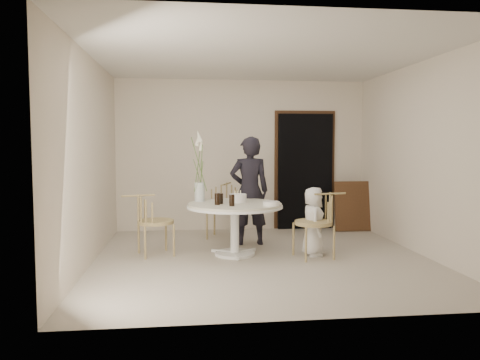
{
  "coord_description": "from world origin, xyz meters",
  "views": [
    {
      "loc": [
        -1.03,
        -6.17,
        1.55
      ],
      "look_at": [
        -0.27,
        0.3,
        1.05
      ],
      "focal_mm": 35.0,
      "sensor_mm": 36.0,
      "label": 1
    }
  ],
  "objects": [
    {
      "name": "boy",
      "position": [
        0.73,
        0.11,
        0.48
      ],
      "size": [
        0.36,
        0.5,
        0.96
      ],
      "primitive_type": "imported",
      "rotation": [
        0.0,
        0.0,
        1.45
      ],
      "color": "white",
      "rests_on": "ground"
    },
    {
      "name": "picture_frame",
      "position": [
        1.95,
        1.85,
        0.44
      ],
      "size": [
        0.67,
        0.21,
        0.89
      ],
      "primitive_type": "cube",
      "rotation": [
        -0.17,
        0.0,
        -0.02
      ],
      "color": "#50311B",
      "rests_on": "ground"
    },
    {
      "name": "chair_right",
      "position": [
        0.82,
        -0.0,
        0.58
      ],
      "size": [
        0.58,
        0.55,
        0.89
      ],
      "rotation": [
        0.0,
        0.0,
        -1.39
      ],
      "color": "tan",
      "rests_on": "ground"
    },
    {
      "name": "ground",
      "position": [
        0.0,
        0.0,
        0.0
      ],
      "size": [
        4.5,
        4.5,
        0.0
      ],
      "primitive_type": "plane",
      "color": "#BCB0A0",
      "rests_on": "ground"
    },
    {
      "name": "door_trim",
      "position": [
        1.15,
        2.23,
        1.11
      ],
      "size": [
        1.12,
        0.03,
        2.22
      ],
      "primitive_type": "cube",
      "color": "#50311B",
      "rests_on": "ground"
    },
    {
      "name": "chair_left",
      "position": [
        -1.56,
        0.35,
        0.56
      ],
      "size": [
        0.61,
        0.58,
        0.87
      ],
      "rotation": [
        0.0,
        0.0,
        1.88
      ],
      "color": "tan",
      "rests_on": "ground"
    },
    {
      "name": "birthday_cake",
      "position": [
        -0.3,
        0.35,
        0.79
      ],
      "size": [
        0.24,
        0.24,
        0.17
      ],
      "rotation": [
        0.0,
        0.0,
        0.06
      ],
      "color": "white",
      "rests_on": "table"
    },
    {
      "name": "chair_far",
      "position": [
        -0.38,
        1.6,
        0.58
      ],
      "size": [
        0.62,
        0.64,
        0.9
      ],
      "rotation": [
        0.0,
        0.0,
        -0.36
      ],
      "color": "tan",
      "rests_on": "ground"
    },
    {
      "name": "girl",
      "position": [
        -0.05,
        0.93,
        0.83
      ],
      "size": [
        0.62,
        0.41,
        1.67
      ],
      "primitive_type": "imported",
      "rotation": [
        0.0,
        0.0,
        3.16
      ],
      "color": "black",
      "rests_on": "ground"
    },
    {
      "name": "plate_stack",
      "position": [
        0.11,
        -0.05,
        0.76
      ],
      "size": [
        0.29,
        0.29,
        0.06
      ],
      "primitive_type": "cylinder",
      "rotation": [
        0.0,
        0.0,
        0.39
      ],
      "color": "white",
      "rests_on": "table"
    },
    {
      "name": "flower_vase",
      "position": [
        -0.83,
        0.52,
        1.09
      ],
      "size": [
        0.15,
        0.15,
        1.02
      ],
      "rotation": [
        0.0,
        0.0,
        -0.02
      ],
      "color": "silver",
      "rests_on": "table"
    },
    {
      "name": "doorway",
      "position": [
        1.15,
        2.19,
        1.05
      ],
      "size": [
        1.0,
        0.1,
        2.1
      ],
      "primitive_type": "cube",
      "color": "black",
      "rests_on": "ground"
    },
    {
      "name": "cola_tumbler_d",
      "position": [
        -0.58,
        0.2,
        0.8
      ],
      "size": [
        0.08,
        0.08,
        0.14
      ],
      "primitive_type": "cylinder",
      "rotation": [
        0.0,
        0.0,
        0.27
      ],
      "color": "black",
      "rests_on": "table"
    },
    {
      "name": "cola_tumbler_a",
      "position": [
        -0.55,
        0.21,
        0.8
      ],
      "size": [
        0.08,
        0.08,
        0.14
      ],
      "primitive_type": "cylinder",
      "rotation": [
        0.0,
        0.0,
        0.21
      ],
      "color": "black",
      "rests_on": "table"
    },
    {
      "name": "table",
      "position": [
        -0.35,
        0.25,
        0.62
      ],
      "size": [
        1.33,
        1.33,
        0.73
      ],
      "color": "white",
      "rests_on": "ground"
    },
    {
      "name": "cola_tumbler_b",
      "position": [
        -0.42,
        -0.04,
        0.81
      ],
      "size": [
        0.09,
        0.09,
        0.15
      ],
      "primitive_type": "cylinder",
      "rotation": [
        0.0,
        0.0,
        -0.22
      ],
      "color": "black",
      "rests_on": "table"
    },
    {
      "name": "room_shell",
      "position": [
        0.0,
        0.0,
        1.62
      ],
      "size": [
        4.5,
        4.5,
        4.5
      ],
      "color": "silver",
      "rests_on": "ground"
    },
    {
      "name": "cola_tumbler_c",
      "position": [
        -0.6,
        0.11,
        0.81
      ],
      "size": [
        0.09,
        0.09,
        0.16
      ],
      "primitive_type": "cylinder",
      "rotation": [
        0.0,
        0.0,
        0.23
      ],
      "color": "black",
      "rests_on": "table"
    }
  ]
}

